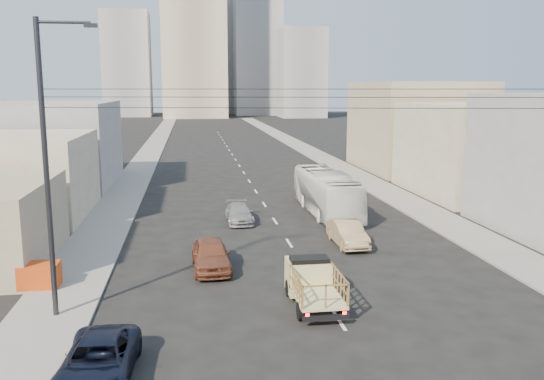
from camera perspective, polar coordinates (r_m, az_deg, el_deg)
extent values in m
plane|color=black|center=(22.41, 8.00, -14.66)|extent=(420.00, 420.00, 0.00)
cube|color=gray|center=(90.20, -11.83, 3.95)|extent=(3.50, 180.00, 0.12)
cube|color=gray|center=(91.70, 3.02, 4.24)|extent=(3.50, 180.00, 0.12)
cube|color=silver|center=(24.17, 6.67, -12.71)|extent=(0.15, 2.00, 0.01)
cube|color=silver|center=(29.64, 3.71, -8.31)|extent=(0.15, 2.00, 0.01)
cube|color=silver|center=(35.28, 1.72, -5.27)|extent=(0.15, 2.00, 0.01)
cube|color=silver|center=(41.03, 0.30, -3.08)|extent=(0.15, 2.00, 0.01)
cube|color=silver|center=(46.83, -0.77, -1.43)|extent=(0.15, 2.00, 0.01)
cube|color=silver|center=(52.69, -1.60, -0.14)|extent=(0.15, 2.00, 0.01)
cube|color=silver|center=(58.57, -2.27, 0.89)|extent=(0.15, 2.00, 0.01)
cube|color=silver|center=(64.47, -2.81, 1.73)|extent=(0.15, 2.00, 0.01)
cube|color=silver|center=(70.39, -3.26, 2.43)|extent=(0.15, 2.00, 0.01)
cube|color=silver|center=(76.32, -3.64, 3.02)|extent=(0.15, 2.00, 0.01)
cube|color=silver|center=(82.26, -3.97, 3.53)|extent=(0.15, 2.00, 0.01)
cube|color=silver|center=(88.21, -4.25, 3.96)|extent=(0.15, 2.00, 0.01)
cube|color=silver|center=(94.17, -4.50, 4.35)|extent=(0.15, 2.00, 0.01)
cube|color=silver|center=(100.13, -4.72, 4.68)|extent=(0.15, 2.00, 0.01)
cube|color=silver|center=(106.10, -4.91, 4.98)|extent=(0.15, 2.00, 0.01)
cube|color=silver|center=(112.07, -5.09, 5.25)|extent=(0.15, 2.00, 0.01)
cube|color=silver|center=(118.04, -5.24, 5.49)|extent=(0.15, 2.00, 0.01)
cube|color=silver|center=(124.01, -5.38, 5.70)|extent=(0.15, 2.00, 0.01)
cube|color=#C0B981|center=(24.63, 4.54, -10.49)|extent=(1.90, 3.00, 0.12)
cube|color=#C0B981|center=(26.39, 3.59, -8.48)|extent=(1.90, 1.60, 1.50)
cube|color=black|center=(25.97, 3.72, -7.40)|extent=(1.70, 0.90, 0.70)
cube|color=#2D2D33|center=(23.34, 5.37, -12.49)|extent=(1.90, 0.12, 0.22)
cube|color=#FF0C0C|center=(23.13, 3.53, -12.28)|extent=(0.15, 0.05, 0.12)
cube|color=#FF0C0C|center=(23.46, 7.20, -12.01)|extent=(0.15, 0.05, 0.12)
cylinder|color=black|center=(26.52, 1.71, -9.67)|extent=(0.25, 0.76, 0.76)
cylinder|color=black|center=(26.85, 5.33, -9.47)|extent=(0.25, 0.76, 0.76)
cylinder|color=black|center=(23.95, 2.87, -11.91)|extent=(0.25, 0.76, 0.76)
cylinder|color=black|center=(24.31, 6.89, -11.63)|extent=(0.25, 0.76, 0.76)
imported|color=black|center=(20.08, -16.85, -15.92)|extent=(2.47, 4.99, 1.36)
imported|color=white|center=(43.41, 5.39, -0.23)|extent=(2.87, 11.62, 3.23)
imported|color=brown|center=(30.25, -6.08, -6.38)|extent=(2.07, 4.77, 1.60)
imported|color=tan|center=(34.92, 7.50, -4.28)|extent=(1.63, 4.48, 1.47)
imported|color=gray|center=(40.62, -3.27, -2.32)|extent=(1.82, 4.39, 1.27)
cylinder|color=#2D2D33|center=(24.43, -21.44, 1.52)|extent=(0.22, 0.22, 12.00)
cylinder|color=#2D2D33|center=(24.11, -19.96, 15.35)|extent=(2.00, 0.12, 0.12)
cube|color=#2D2D33|center=(23.93, -17.52, 15.29)|extent=(0.50, 0.25, 0.15)
cylinder|color=black|center=(21.82, 7.51, 9.89)|extent=(23.01, 5.02, 0.02)
cylinder|color=black|center=(21.82, 7.49, 9.10)|extent=(23.01, 5.02, 0.02)
cylinder|color=black|center=(21.83, 7.47, 8.05)|extent=(23.01, 5.02, 0.02)
cube|color=#BE3F11|center=(29.47, -22.00, -8.53)|extent=(1.80, 1.20, 0.38)
cube|color=#BE3F11|center=(29.36, -22.05, -7.82)|extent=(1.80, 1.20, 0.38)
cube|color=#BE3F11|center=(29.25, -22.10, -7.11)|extent=(1.80, 1.20, 0.38)
cube|color=#AAA289|center=(54.11, 19.92, 3.80)|extent=(11.00, 14.00, 8.00)
cube|color=gray|center=(68.71, 14.10, 6.15)|extent=(12.00, 16.00, 10.00)
cube|color=#AAA289|center=(45.92, -24.67, 1.21)|extent=(11.00, 12.00, 6.00)
cube|color=gray|center=(60.34, -21.20, 4.31)|extent=(12.00, 16.00, 8.00)
cube|color=tan|center=(190.66, -7.79, 16.20)|extent=(20.00, 20.00, 60.00)
cube|color=gray|center=(206.18, -1.46, 13.02)|extent=(16.00, 16.00, 40.00)
cube|color=gray|center=(200.69, -14.15, 11.95)|extent=(15.00, 15.00, 34.00)
cube|color=gray|center=(220.21, -5.12, 13.32)|extent=(18.00, 18.00, 44.00)
cube|color=gray|center=(188.03, 2.97, 11.47)|extent=(14.00, 14.00, 28.00)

